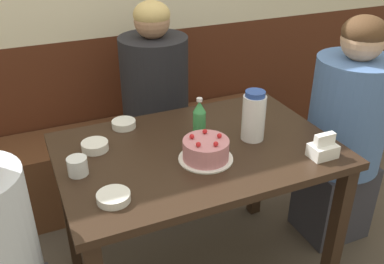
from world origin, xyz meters
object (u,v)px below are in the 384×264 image
(water_pitcher, at_px, (254,116))
(person_teal_shirt, at_px, (345,135))
(soju_bottle, at_px, (199,120))
(bowl_side_dish, at_px, (114,197))
(bowl_rice_small, at_px, (95,146))
(glass_water_tall, at_px, (78,166))
(bowl_soup_white, at_px, (124,124))
(napkin_holder, at_px, (323,148))
(bench_seat, at_px, (144,158))
(birthday_cake, at_px, (206,150))
(person_pale_blue_shirt, at_px, (156,115))

(water_pitcher, relative_size, person_teal_shirt, 0.18)
(soju_bottle, xyz_separation_m, bowl_side_dish, (-0.46, -0.29, -0.08))
(bowl_rice_small, relative_size, glass_water_tall, 1.44)
(bowl_soup_white, relative_size, bowl_side_dish, 0.92)
(napkin_holder, height_order, bowl_rice_small, napkin_holder)
(bench_seat, bearing_deg, birthday_cake, -90.52)
(birthday_cake, xyz_separation_m, napkin_holder, (0.45, -0.17, -0.00))
(water_pitcher, height_order, bowl_side_dish, water_pitcher)
(napkin_holder, height_order, bowl_soup_white, napkin_holder)
(birthday_cake, relative_size, soju_bottle, 1.16)
(bench_seat, height_order, soju_bottle, soju_bottle)
(bench_seat, xyz_separation_m, soju_bottle, (0.04, -0.76, 0.62))
(bowl_rice_small, height_order, person_teal_shirt, person_teal_shirt)
(bowl_soup_white, xyz_separation_m, bowl_rice_small, (-0.17, -0.15, 0.00))
(water_pitcher, height_order, glass_water_tall, water_pitcher)
(bench_seat, distance_m, bowl_rice_small, 0.96)
(glass_water_tall, height_order, person_pale_blue_shirt, person_pale_blue_shirt)
(bench_seat, relative_size, bowl_soup_white, 16.74)
(bench_seat, distance_m, glass_water_tall, 1.12)
(bowl_soup_white, height_order, glass_water_tall, glass_water_tall)
(birthday_cake, bearing_deg, bench_seat, 89.48)
(birthday_cake, height_order, napkin_holder, birthday_cake)
(glass_water_tall, bearing_deg, bowl_soup_white, 49.05)
(person_teal_shirt, bearing_deg, person_pale_blue_shirt, -37.75)
(soju_bottle, xyz_separation_m, bowl_rice_small, (-0.44, 0.08, -0.07))
(soju_bottle, distance_m, glass_water_tall, 0.55)
(bowl_soup_white, height_order, bowl_side_dish, bowl_soup_white)
(water_pitcher, distance_m, person_teal_shirt, 0.64)
(bowl_soup_white, relative_size, bowl_rice_small, 0.98)
(bench_seat, bearing_deg, soju_bottle, -86.99)
(bowl_soup_white, bearing_deg, soju_bottle, -40.54)
(napkin_holder, bearing_deg, bowl_soup_white, 139.28)
(birthday_cake, height_order, person_pale_blue_shirt, person_pale_blue_shirt)
(napkin_holder, relative_size, glass_water_tall, 1.41)
(bowl_soup_white, bearing_deg, person_pale_blue_shirt, 51.50)
(water_pitcher, xyz_separation_m, glass_water_tall, (-0.76, 0.02, -0.07))
(bowl_side_dish, xyz_separation_m, person_teal_shirt, (1.27, 0.24, -0.15))
(birthday_cake, distance_m, soju_bottle, 0.18)
(water_pitcher, height_order, person_teal_shirt, person_teal_shirt)
(bowl_side_dish, xyz_separation_m, glass_water_tall, (-0.08, 0.22, 0.02))
(water_pitcher, xyz_separation_m, soju_bottle, (-0.21, 0.09, -0.02))
(birthday_cake, height_order, water_pitcher, water_pitcher)
(bench_seat, bearing_deg, bowl_soup_white, -114.23)
(napkin_holder, bearing_deg, birthday_cake, 158.69)
(soju_bottle, height_order, bowl_side_dish, soju_bottle)
(bowl_soup_white, relative_size, person_teal_shirt, 0.09)
(water_pitcher, bearing_deg, person_teal_shirt, 4.58)
(birthday_cake, distance_m, person_pale_blue_shirt, 0.77)
(bench_seat, height_order, glass_water_tall, glass_water_tall)
(glass_water_tall, bearing_deg, bowl_side_dish, -69.41)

